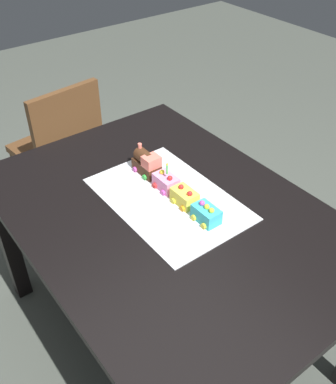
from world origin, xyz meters
name	(u,v)px	position (x,y,z in m)	size (l,w,h in m)	color
ground_plane	(168,332)	(0.00, 0.00, 0.00)	(8.00, 8.00, 0.00)	#474C44
dining_table	(168,233)	(0.00, 0.00, 0.63)	(1.40, 1.00, 0.74)	black
chair	(61,149)	(-1.03, 0.04, 0.47)	(0.44, 0.44, 0.86)	brown
cake_board	(168,199)	(-0.06, 0.05, 0.74)	(0.60, 0.40, 0.00)	silver
cake_locomotive	(147,163)	(-0.24, 0.08, 0.79)	(0.14, 0.08, 0.12)	#472816
cake_car_hopper_bubblegum	(166,182)	(-0.11, 0.08, 0.77)	(0.10, 0.08, 0.07)	pink
cake_car_tanker_lemon	(185,197)	(0.00, 0.08, 0.77)	(0.10, 0.08, 0.07)	#F4E04C
cake_car_gondola_turquoise	(206,214)	(0.12, 0.08, 0.77)	(0.10, 0.08, 0.07)	#38B7C6
birthday_candle	(167,168)	(-0.11, 0.08, 0.84)	(0.01, 0.01, 0.05)	#66D872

